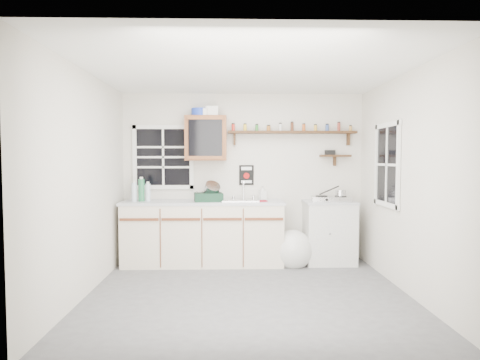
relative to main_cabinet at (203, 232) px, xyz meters
name	(u,v)px	position (x,y,z in m)	size (l,w,h in m)	color
room	(248,183)	(0.58, -1.30, 0.79)	(3.64, 3.24, 2.54)	#4F4F51
main_cabinet	(203,232)	(0.00, 0.00, 0.00)	(2.31, 0.63, 0.92)	beige
right_cabinet	(329,232)	(1.83, 0.03, -0.01)	(0.73, 0.57, 0.91)	beige
sink	(240,200)	(0.54, 0.01, 0.47)	(0.52, 0.44, 0.29)	silver
upper_cabinet	(206,138)	(0.03, 0.14, 1.36)	(0.60, 0.32, 0.65)	#5B2E16
upper_cabinet_clutter	(204,112)	(0.01, 0.14, 1.75)	(0.39, 0.24, 0.14)	#1B36B0
spice_shelf	(292,132)	(1.31, 0.21, 1.46)	(1.91, 0.18, 0.35)	black
secondary_shelf	(334,155)	(1.94, 0.22, 1.12)	(0.45, 0.16, 0.24)	black
warning_sign	(246,175)	(0.63, 0.29, 0.82)	(0.22, 0.02, 0.30)	black
window_back	(163,157)	(-0.62, 0.29, 1.09)	(0.93, 0.03, 0.98)	black
window_right	(387,165)	(2.37, -0.75, 0.99)	(0.03, 0.78, 1.08)	black
water_bottles	(141,191)	(-0.88, -0.04, 0.61)	(0.26, 0.11, 0.35)	silver
dish_rack	(210,195)	(0.09, -0.05, 0.55)	(0.43, 0.35, 0.30)	black
soap_bottle	(263,193)	(0.87, 0.19, 0.56)	(0.09, 0.09, 0.20)	silver
rag	(262,201)	(0.84, -0.11, 0.47)	(0.13, 0.11, 0.02)	maroon
hotplate	(331,199)	(1.85, 0.01, 0.49)	(0.58, 0.35, 0.08)	silver
saucepan	(340,193)	(1.99, 0.01, 0.57)	(0.36, 0.22, 0.16)	silver
trash_bag	(293,250)	(1.28, -0.14, -0.23)	(0.48, 0.43, 0.55)	silver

